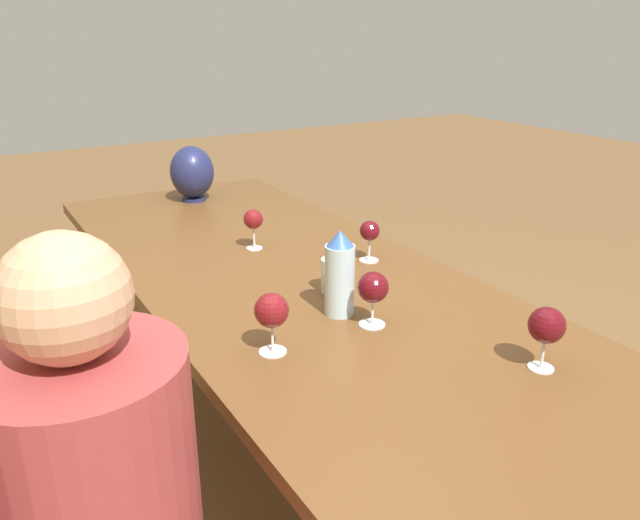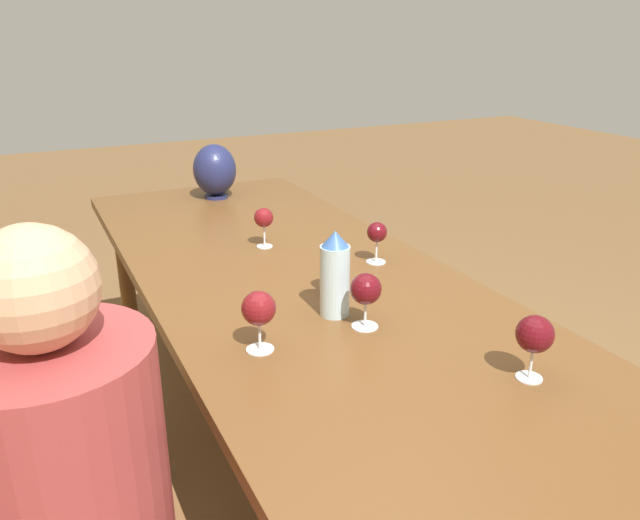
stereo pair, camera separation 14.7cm
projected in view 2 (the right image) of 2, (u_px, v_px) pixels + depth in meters
ground_plane at (336, 517)px, 1.98m from camera, size 14.00×14.00×0.00m
dining_table at (338, 326)px, 1.74m from camera, size 3.03×0.93×0.73m
water_bottle at (335, 275)px, 1.63m from camera, size 0.08×0.08×0.24m
water_tumbler at (333, 276)px, 1.79m from camera, size 0.07×0.07×0.10m
vase at (215, 170)px, 2.76m from camera, size 0.19×0.19×0.24m
wine_glass_1 at (263, 219)px, 2.15m from camera, size 0.07×0.07×0.14m
wine_glass_3 at (377, 234)px, 2.01m from camera, size 0.07×0.07×0.14m
wine_glass_4 at (366, 290)px, 1.57m from camera, size 0.08×0.08×0.15m
wine_glass_5 at (535, 335)px, 1.33m from camera, size 0.08×0.08×0.15m
wine_glass_6 at (259, 309)px, 1.45m from camera, size 0.08×0.08×0.15m
chair_far at (20, 358)px, 1.91m from camera, size 0.44×0.44×0.97m
person_near at (80, 500)px, 1.18m from camera, size 0.37×0.37×1.17m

